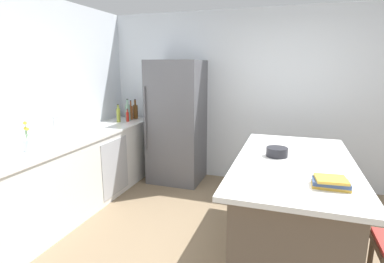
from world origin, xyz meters
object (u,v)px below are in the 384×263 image
Objects in this scene: flower_vase at (28,143)px; mixing_bowl at (277,152)px; hot_sauce_bottle at (128,116)px; refrigerator at (177,122)px; sink_faucet at (55,128)px; vinegar_bottle at (131,112)px; whiskey_bottle at (135,111)px; kitchen_island at (291,207)px; olive_oil_bottle at (118,115)px; gin_bottle at (128,112)px; cookbook_stack at (331,183)px.

flower_vase is 1.54× the size of mixing_bowl.
flower_vase is at bearing -92.90° from hot_sauce_bottle.
sink_faucet is at bearing -120.44° from refrigerator.
mixing_bowl is at bearing -41.39° from refrigerator.
flower_vase is at bearing -166.35° from mixing_bowl.
mixing_bowl is at bearing -27.79° from hot_sauce_bottle.
refrigerator is at bearing -2.87° from vinegar_bottle.
whiskey_bottle is at bearing 147.21° from mixing_bowl.
whiskey_bottle is at bearing 147.54° from kitchen_island.
hot_sauce_bottle is at bearing 87.10° from flower_vase.
flower_vase is 1.12× the size of olive_oil_bottle.
sink_faucet is 1.48m from gin_bottle.
vinegar_bottle reaches higher than cookbook_stack.
kitchen_island is 2.70m from sink_faucet.
kitchen_island is at bearing 1.64° from sink_faucet.
mixing_bowl is at bearing -32.79° from whiskey_bottle.
sink_faucet is at bearing 94.72° from flower_vase.
sink_faucet is 1.46× the size of mixing_bowl.
refrigerator is 6.22× the size of sink_faucet.
kitchen_island is at bearing -40.26° from refrigerator.
refrigerator is 2.83m from cookbook_stack.
whiskey_bottle is 0.39m from olive_oil_bottle.
hot_sauce_bottle is at bearing -77.63° from vinegar_bottle.
mixing_bowl is (2.46, 0.16, -0.10)m from sink_faucet.
hot_sauce_bottle is 3.32m from cookbook_stack.
vinegar_bottle is 0.29m from olive_oil_bottle.
refrigerator is 0.79m from hot_sauce_bottle.
sink_faucet reaches higher than mixing_bowl.
hot_sauce_bottle is at bearing 84.75° from sink_faucet.
cookbook_stack is at bearing -67.19° from kitchen_island.
gin_bottle is at bearing -93.15° from vinegar_bottle.
refrigerator reaches higher than whiskey_bottle.
gin_bottle is (-0.82, -0.05, 0.13)m from refrigerator.
flower_vase reaches higher than vinegar_bottle.
flower_vase reaches higher than sink_faucet.
vinegar_bottle is at bearing 177.13° from refrigerator.
kitchen_island is 7.83× the size of cookbook_stack.
hot_sauce_bottle is 0.80× the size of cookbook_stack.
refrigerator is 2.08m from mixing_bowl.
kitchen_island is 9.79× the size of hot_sauce_bottle.
whiskey_bottle reaches higher than sink_faucet.
whiskey_bottle is at bearing 76.26° from olive_oil_bottle.
kitchen_island is 6.13× the size of whiskey_bottle.
cookbook_stack is (2.87, -0.50, -0.11)m from sink_faucet.
refrigerator is at bearing 139.74° from kitchen_island.
olive_oil_bottle is (0.02, 1.30, -0.04)m from sink_faucet.
gin_bottle is at bearing 144.58° from cookbook_stack.
refrigerator is at bearing 138.61° from mixing_bowl.
whiskey_bottle reaches higher than vinegar_bottle.
cookbook_stack is at bearing -38.25° from whiskey_bottle.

